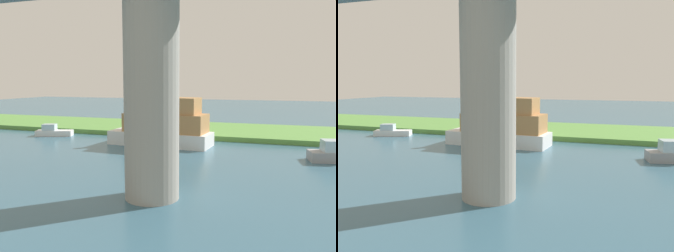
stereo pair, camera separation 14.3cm
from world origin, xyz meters
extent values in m
plane|color=#386075|center=(0.00, 0.00, 0.00)|extent=(160.00, 160.00, 0.00)
cube|color=#5B9342|center=(0.00, -6.00, 0.25)|extent=(80.00, 12.00, 0.50)
cylinder|color=#9E998E|center=(-3.77, 18.37, 5.48)|extent=(2.81, 2.81, 10.96)
cylinder|color=#2D334C|center=(5.12, -1.27, 0.78)|extent=(0.29, 0.29, 0.55)
cylinder|color=red|center=(5.12, -1.27, 1.35)|extent=(0.50, 0.50, 0.60)
sphere|color=tan|center=(5.12, -1.27, 1.77)|extent=(0.24, 0.24, 0.24)
cylinder|color=brown|center=(-1.69, -0.63, 1.05)|extent=(0.20, 0.20, 1.10)
cube|color=white|center=(1.18, 3.85, 0.65)|extent=(9.85, 3.73, 1.29)
cube|color=#B27F4C|center=(0.64, 3.87, 2.15)|extent=(7.90, 3.31, 1.72)
cube|color=#B27F4C|center=(-0.11, 3.91, 3.77)|extent=(4.97, 2.71, 1.51)
cylinder|color=black|center=(3.12, 3.75, 3.99)|extent=(0.54, 0.54, 1.94)
cube|color=#D84C2D|center=(3.76, 3.71, 1.78)|extent=(1.82, 2.03, 0.97)
cube|color=white|center=(14.26, 2.40, 0.30)|extent=(4.16, 2.65, 0.61)
cube|color=silver|center=(14.75, 2.58, 0.96)|extent=(1.71, 1.53, 0.70)
cube|color=silver|center=(-13.67, 6.12, 1.20)|extent=(2.02, 1.73, 0.87)
camera|label=1|loc=(-10.40, 34.91, 6.04)|focal=37.77mm
camera|label=2|loc=(-10.53, 34.86, 6.04)|focal=37.77mm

